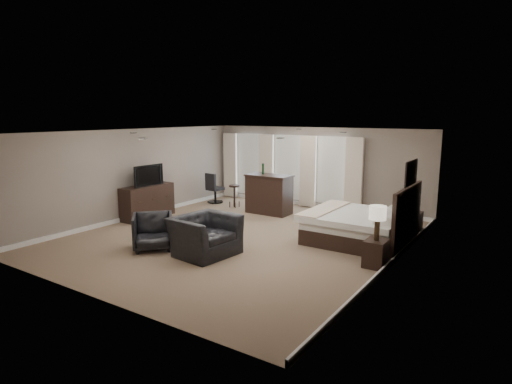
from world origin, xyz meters
The scene contains 16 objects.
room centered at (0.00, 0.00, 1.30)m, with size 7.60×8.60×2.64m.
window_bay centered at (-1.00, 4.11, 1.20)m, with size 5.25×0.20×2.30m.
bed centered at (2.58, 1.26, 0.72)m, with size 2.26×2.16×1.44m, color silver.
nightstand_near centered at (3.47, -0.19, 0.27)m, with size 0.41×0.50×0.55m, color black.
nightstand_far centered at (3.47, 2.71, 0.28)m, with size 0.42×0.52×0.56m, color black.
lamp_near centered at (3.47, -0.19, 0.89)m, with size 0.34×0.34×0.70m, color beige.
lamp_far centered at (3.47, 2.71, 0.91)m, with size 0.33×0.33×0.69m, color beige.
wall_art centered at (3.70, 1.26, 1.75)m, with size 0.04×0.96×0.56m, color slate.
dresser centered at (-3.45, 0.14, 0.48)m, with size 0.54×1.67×0.97m, color black.
tv centered at (-3.45, 0.14, 1.04)m, with size 1.06×0.61×0.14m, color black.
armchair_near centered at (0.14, -1.51, 0.57)m, with size 1.31×0.85×1.15m, color black.
armchair_far centered at (-1.10, -1.86, 0.45)m, with size 0.87×0.81×0.89m, color black.
bar_counter centered at (-0.78, 2.59, 0.61)m, with size 1.39×0.72×1.21m, color black.
bar_stool_left centered at (-2.19, 2.72, 0.37)m, with size 0.35×0.35×0.74m, color black.
bar_stool_right centered at (-1.06, 3.31, 0.34)m, with size 0.33×0.33×0.69m, color black.
desk_chair centered at (-3.16, 2.93, 0.52)m, with size 0.53×0.53×1.04m, color black.
Camera 1 is at (6.00, -8.34, 3.02)m, focal length 30.00 mm.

